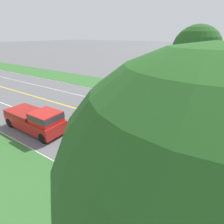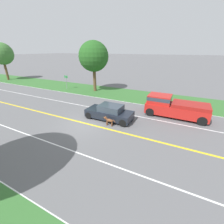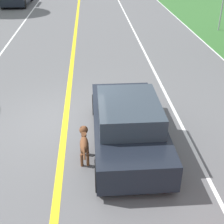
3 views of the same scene
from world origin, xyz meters
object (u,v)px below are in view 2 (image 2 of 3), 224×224
(street_sign, at_px, (66,80))
(pickup_truck, at_px, (173,106))
(ego_car, at_px, (110,113))
(roadside_tree_right_near, at_px, (94,57))
(dog, at_px, (108,120))
(roadside_tree_right_far, at_px, (2,54))

(street_sign, bearing_deg, pickup_truck, -102.11)
(ego_car, height_order, pickup_truck, pickup_truck)
(ego_car, relative_size, roadside_tree_right_near, 0.59)
(pickup_truck, xyz_separation_m, street_sign, (3.53, 16.45, 0.44))
(roadside_tree_right_near, relative_size, street_sign, 3.22)
(ego_car, height_order, street_sign, street_sign)
(street_sign, bearing_deg, ego_car, -121.10)
(ego_car, height_order, roadside_tree_right_near, roadside_tree_right_near)
(ego_car, bearing_deg, dog, -156.39)
(pickup_truck, bearing_deg, roadside_tree_right_far, 82.95)
(roadside_tree_right_near, bearing_deg, street_sign, 103.77)
(ego_car, relative_size, dog, 3.69)
(pickup_truck, bearing_deg, roadside_tree_right_near, 68.46)
(ego_car, xyz_separation_m, roadside_tree_right_near, (8.00, 6.74, 4.36))
(dog, relative_size, roadside_tree_right_near, 0.16)
(ego_car, xyz_separation_m, roadside_tree_right_far, (7.43, 28.07, 4.50))
(dog, bearing_deg, street_sign, 54.80)
(pickup_truck, height_order, roadside_tree_right_near, roadside_tree_right_near)
(roadside_tree_right_near, relative_size, roadside_tree_right_far, 0.98)
(roadside_tree_right_far, relative_size, street_sign, 3.27)
(dog, bearing_deg, roadside_tree_right_near, 37.18)
(ego_car, height_order, dog, ego_car)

